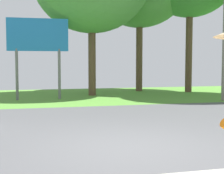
% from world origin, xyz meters
% --- Properties ---
extents(ground_plane, '(40.00, 22.00, 0.20)m').
position_xyz_m(ground_plane, '(0.00, 2.95, -0.05)').
color(ground_plane, '#4C4C4F').
extents(roadside_billboard, '(2.60, 0.12, 3.50)m').
position_xyz_m(roadside_billboard, '(-1.45, 8.76, 2.55)').
color(roadside_billboard, slate).
rests_on(roadside_billboard, ground_plane).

